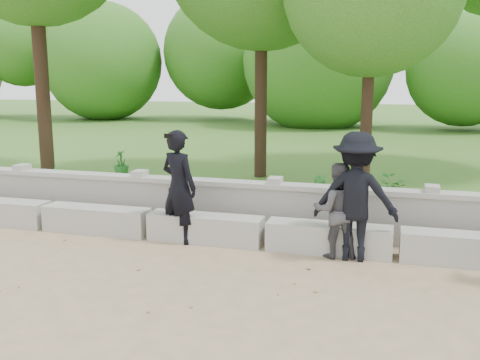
# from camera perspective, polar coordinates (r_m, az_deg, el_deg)

# --- Properties ---
(ground) EXTENTS (80.00, 80.00, 0.00)m
(ground) POSITION_cam_1_polar(r_m,az_deg,el_deg) (7.64, -15.79, -9.84)
(ground) COLOR tan
(ground) RESTS_ON ground
(lawn) EXTENTS (40.00, 22.00, 0.25)m
(lawn) POSITION_cam_1_polar(r_m,az_deg,el_deg) (20.56, 5.00, 3.75)
(lawn) COLOR #396B1F
(lawn) RESTS_ON ground
(concrete_bench) EXTENTS (11.90, 0.45, 0.45)m
(concrete_bench) POSITION_cam_1_polar(r_m,az_deg,el_deg) (9.15, -9.64, -4.64)
(concrete_bench) COLOR #AEACA4
(concrete_bench) RESTS_ON ground
(parapet_wall) EXTENTS (12.50, 0.35, 0.90)m
(parapet_wall) POSITION_cam_1_polar(r_m,az_deg,el_deg) (9.71, -7.91, -2.24)
(parapet_wall) COLOR #A4A19A
(parapet_wall) RESTS_ON ground
(man_main) EXTENTS (0.79, 0.73, 1.84)m
(man_main) POSITION_cam_1_polar(r_m,az_deg,el_deg) (8.66, -6.53, -0.72)
(man_main) COLOR black
(man_main) RESTS_ON ground
(visitor_left) EXTENTS (0.80, 0.69, 1.43)m
(visitor_left) POSITION_cam_1_polar(r_m,az_deg,el_deg) (8.05, 10.27, -3.20)
(visitor_left) COLOR #404045
(visitor_left) RESTS_ON ground
(visitor_mid) EXTENTS (1.22, 0.70, 1.89)m
(visitor_mid) POSITION_cam_1_polar(r_m,az_deg,el_deg) (7.95, 12.26, -1.74)
(visitor_mid) COLOR black
(visitor_mid) RESTS_ON ground
(shrub_a) EXTENTS (0.39, 0.35, 0.62)m
(shrub_a) POSITION_cam_1_polar(r_m,az_deg,el_deg) (11.62, -18.96, -0.10)
(shrub_a) COLOR #266C24
(shrub_a) RESTS_ON lawn
(shrub_b) EXTENTS (0.40, 0.45, 0.69)m
(shrub_b) POSITION_cam_1_polar(r_m,az_deg,el_deg) (9.64, 8.15, -1.55)
(shrub_b) COLOR #266C24
(shrub_b) RESTS_ON lawn
(shrub_c) EXTENTS (0.55, 0.49, 0.54)m
(shrub_c) POSITION_cam_1_polar(r_m,az_deg,el_deg) (10.84, 16.02, -0.88)
(shrub_c) COLOR #266C24
(shrub_c) RESTS_ON lawn
(shrub_d) EXTENTS (0.48, 0.49, 0.67)m
(shrub_d) POSITION_cam_1_polar(r_m,az_deg,el_deg) (13.52, -12.57, 1.81)
(shrub_d) COLOR #266C24
(shrub_d) RESTS_ON lawn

